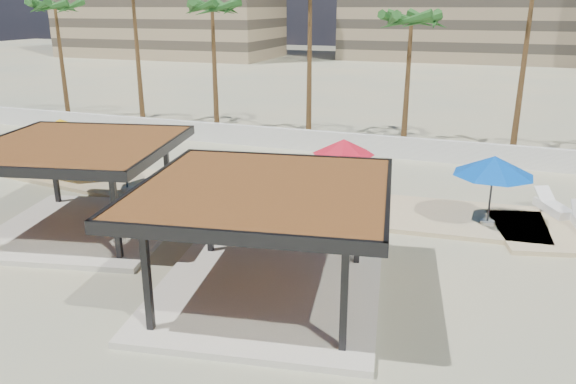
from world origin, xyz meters
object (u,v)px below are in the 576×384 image
object	(u,v)px
pavilion_central	(265,232)
umbrella_c	(344,147)
pavilion_west	(80,179)
lounger_c	(553,207)
lounger_a	(83,170)

from	to	relation	value
pavilion_central	umbrella_c	world-z (taller)	pavilion_central
pavilion_central	umbrella_c	bearing A→B (deg)	81.96
umbrella_c	pavilion_west	bearing A→B (deg)	-138.66
umbrella_c	lounger_c	xyz separation A→B (m)	(8.51, 0.49, -1.88)
pavilion_west	umbrella_c	size ratio (longest dim) A/B	2.51
lounger_c	pavilion_west	bearing A→B (deg)	88.00
lounger_c	pavilion_central	bearing A→B (deg)	113.57
umbrella_c	lounger_c	distance (m)	8.73
pavilion_central	pavilion_west	distance (m)	8.56
pavilion_central	lounger_c	size ratio (longest dim) A/B	3.64
lounger_a	lounger_c	bearing A→B (deg)	-86.29
pavilion_west	lounger_c	xyz separation A→B (m)	(16.55, 7.56, -1.66)
pavilion_west	umbrella_c	xyz separation A→B (m)	(8.04, 7.07, 0.21)
pavilion_west	lounger_c	size ratio (longest dim) A/B	3.74
pavilion_west	lounger_c	world-z (taller)	pavilion_west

